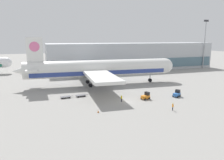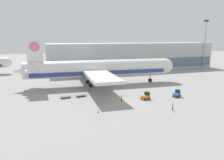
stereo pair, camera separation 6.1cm
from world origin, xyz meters
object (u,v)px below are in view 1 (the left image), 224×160
(airplane_main, at_px, (98,69))
(ground_crew_far, at_px, (121,98))
(baggage_dolly_lead, at_px, (66,97))
(baggage_tug_foreground, at_px, (177,94))
(traffic_cone_near, at_px, (98,111))
(ground_crew_near, at_px, (173,106))
(baggage_tug_mid, at_px, (146,96))
(baggage_dolly_second, at_px, (81,95))
(light_mast, at_px, (205,41))

(airplane_main, xyz_separation_m, ground_crew_far, (0.16, -22.76, -4.78))
(airplane_main, xyz_separation_m, baggage_dolly_lead, (-13.45, -14.22, -5.45))
(baggage_tug_foreground, distance_m, traffic_cone_near, 25.94)
(airplane_main, xyz_separation_m, ground_crew_near, (8.95, -33.28, -4.77))
(baggage_tug_mid, xyz_separation_m, baggage_dolly_second, (-16.58, 8.56, -0.49))
(baggage_dolly_lead, bearing_deg, ground_crew_near, -48.21)
(baggage_tug_mid, bearing_deg, traffic_cone_near, -174.66)
(baggage_dolly_second, distance_m, traffic_cone_near, 15.01)
(light_mast, distance_m, baggage_dolly_lead, 91.15)
(baggage_tug_foreground, bearing_deg, baggage_dolly_lead, 132.34)
(baggage_tug_foreground, distance_m, baggage_dolly_lead, 32.01)
(airplane_main, bearing_deg, baggage_dolly_second, -119.49)
(light_mast, height_order, baggage_tug_foreground, light_mast)
(baggage_dolly_second, relative_size, ground_crew_far, 2.10)
(baggage_tug_foreground, bearing_deg, airplane_main, 95.28)
(baggage_dolly_second, xyz_separation_m, ground_crew_far, (9.24, -8.72, 0.67))
(light_mast, relative_size, baggage_tug_foreground, 9.37)
(baggage_tug_foreground, bearing_deg, baggage_tug_mid, 145.31)
(traffic_cone_near, bearing_deg, baggage_dolly_lead, 110.30)
(baggage_tug_foreground, bearing_deg, traffic_cone_near, 161.59)
(airplane_main, xyz_separation_m, baggage_dolly_second, (-9.08, -14.04, -5.45))
(light_mast, relative_size, baggage_tug_mid, 9.63)
(baggage_tug_mid, xyz_separation_m, traffic_cone_near, (-15.49, -6.40, -0.54))
(light_mast, distance_m, baggage_tug_foreground, 70.72)
(ground_crew_near, xyz_separation_m, ground_crew_far, (-8.78, 10.52, -0.01))
(light_mast, relative_size, airplane_main, 0.45)
(ground_crew_far, relative_size, traffic_cone_near, 2.61)
(baggage_tug_mid, bearing_deg, airplane_main, 91.24)
(airplane_main, xyz_separation_m, baggage_tug_mid, (7.50, -22.60, -4.96))
(airplane_main, distance_m, ground_crew_far, 23.25)
(light_mast, bearing_deg, baggage_dolly_lead, -154.77)
(ground_crew_near, distance_m, traffic_cone_near, 17.48)
(traffic_cone_near, bearing_deg, baggage_dolly_second, 94.18)
(light_mast, distance_m, baggage_dolly_second, 87.19)
(light_mast, xyz_separation_m, baggage_tug_foreground, (-50.65, -47.27, -14.21))
(baggage_dolly_lead, bearing_deg, traffic_cone_near, -77.53)
(baggage_tug_mid, relative_size, ground_crew_near, 1.52)
(airplane_main, relative_size, ground_crew_near, 32.20)
(baggage_dolly_second, distance_m, ground_crew_far, 12.72)
(baggage_tug_foreground, height_order, baggage_dolly_lead, baggage_tug_foreground)
(airplane_main, relative_size, baggage_dolly_second, 15.40)
(airplane_main, distance_m, ground_crew_near, 34.79)
(airplane_main, relative_size, ground_crew_far, 32.37)
(baggage_tug_mid, bearing_deg, baggage_dolly_lead, 141.08)
(baggage_dolly_lead, relative_size, traffic_cone_near, 5.49)
(baggage_tug_foreground, bearing_deg, ground_crew_near, -160.92)
(baggage_dolly_lead, bearing_deg, baggage_dolly_second, -5.43)
(baggage_tug_mid, height_order, ground_crew_far, baggage_tug_mid)
(airplane_main, height_order, ground_crew_far, airplane_main)
(ground_crew_far, bearing_deg, ground_crew_near, -156.16)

